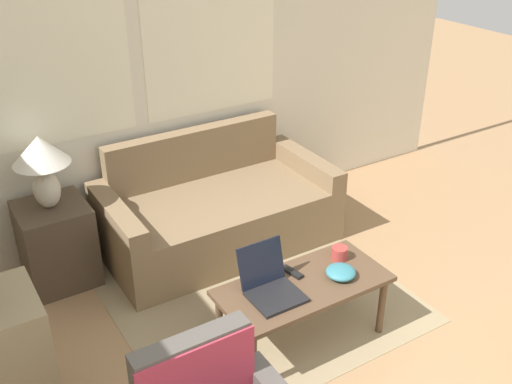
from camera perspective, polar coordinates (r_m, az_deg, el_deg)
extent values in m
cube|color=silver|center=(4.48, -10.49, 11.36)|extent=(5.82, 0.05, 2.60)
cube|color=white|center=(4.20, -19.36, 12.73)|extent=(1.10, 0.01, 1.30)
cube|color=white|center=(4.60, -4.31, 15.41)|extent=(1.10, 0.01, 1.30)
cube|color=#9E8966|center=(4.21, -0.57, -9.17)|extent=(1.85, 1.95, 0.01)
cube|color=#846B4C|center=(4.57, -3.50, -2.72)|extent=(1.44, 0.89, 0.43)
cube|color=#846B4C|center=(4.78, -5.77, 1.33)|extent=(1.44, 0.12, 0.83)
cube|color=#846B4C|center=(4.28, -12.91, -4.64)|extent=(0.14, 0.89, 0.58)
cube|color=#846B4C|center=(4.91, 4.61, 0.52)|extent=(0.14, 0.89, 0.58)
cube|color=#4C3D2D|center=(4.36, -18.42, -4.70)|extent=(0.46, 0.46, 0.59)
ellipsoid|color=beige|center=(4.16, -19.29, 0.24)|extent=(0.17, 0.17, 0.26)
cylinder|color=tan|center=(4.09, -19.63, 2.22)|extent=(0.02, 0.02, 0.06)
cone|color=white|center=(4.04, -19.91, 3.79)|extent=(0.37, 0.37, 0.19)
cube|color=brown|center=(3.56, 4.56, -8.88)|extent=(1.03, 0.48, 0.03)
cylinder|color=brown|center=(3.38, -0.29, -15.98)|extent=(0.04, 0.04, 0.40)
cylinder|color=brown|center=(3.82, 11.88, -10.56)|extent=(0.04, 0.04, 0.40)
cylinder|color=brown|center=(3.62, -3.49, -12.41)|extent=(0.04, 0.04, 0.40)
cylinder|color=brown|center=(4.04, 8.25, -7.82)|extent=(0.04, 0.04, 0.40)
cube|color=black|center=(3.42, 1.93, -9.95)|extent=(0.29, 0.26, 0.02)
cube|color=black|center=(3.45, 0.48, -6.80)|extent=(0.29, 0.08, 0.25)
cylinder|color=#B23D38|center=(3.76, 7.95, -5.79)|extent=(0.10, 0.10, 0.08)
ellipsoid|color=teal|center=(3.61, 8.08, -7.56)|extent=(0.18, 0.18, 0.07)
cube|color=black|center=(3.62, 3.46, -7.62)|extent=(0.07, 0.16, 0.02)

